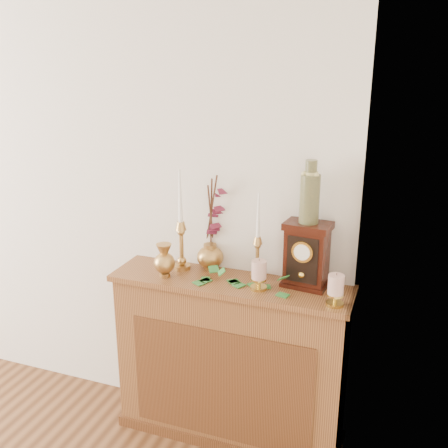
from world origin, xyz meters
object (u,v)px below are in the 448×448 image
at_px(mantel_clock, 307,255).
at_px(ceramic_vase, 310,195).
at_px(candlestick_center, 257,250).
at_px(candlestick_left, 181,238).
at_px(bud_vase, 164,261).
at_px(ginger_jar, 215,225).

height_order(mantel_clock, ceramic_vase, ceramic_vase).
bearing_deg(ceramic_vase, mantel_clock, -96.70).
height_order(candlestick_center, ceramic_vase, ceramic_vase).
relative_size(candlestick_left, candlestick_center, 1.20).
distance_m(candlestick_center, bud_vase, 0.48).
xyz_separation_m(candlestick_left, bud_vase, (-0.04, -0.12, -0.09)).
bearing_deg(candlestick_center, bud_vase, -160.84).
bearing_deg(ceramic_vase, candlestick_center, 176.42).
xyz_separation_m(candlestick_center, ceramic_vase, (0.25, -0.02, 0.32)).
bearing_deg(ginger_jar, mantel_clock, -8.23).
distance_m(bud_vase, ceramic_vase, 0.81).
distance_m(candlestick_left, bud_vase, 0.16).
bearing_deg(ceramic_vase, bud_vase, -168.74).
height_order(candlestick_left, bud_vase, candlestick_left).
relative_size(candlestick_center, ceramic_vase, 1.49).
xyz_separation_m(candlestick_center, bud_vase, (-0.45, -0.16, -0.06)).
distance_m(bud_vase, ginger_jar, 0.32).
bearing_deg(candlestick_center, candlestick_left, -175.27).
xyz_separation_m(candlestick_left, ceramic_vase, (0.66, 0.02, 0.29)).
relative_size(candlestick_left, bud_vase, 3.06).
relative_size(bud_vase, ceramic_vase, 0.58).
bearing_deg(mantel_clock, candlestick_left, -172.01).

